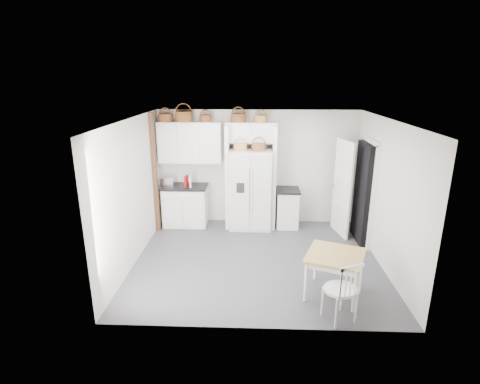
{
  "coord_description": "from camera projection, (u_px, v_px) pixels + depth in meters",
  "views": [
    {
      "loc": [
        -0.06,
        -6.34,
        3.3
      ],
      "look_at": [
        -0.33,
        0.4,
        1.21
      ],
      "focal_mm": 28.0,
      "sensor_mm": 36.0,
      "label": 1
    }
  ],
  "objects": [
    {
      "name": "cookbook_cream",
      "position": [
        190.0,
        181.0,
        8.31
      ],
      "size": [
        0.07,
        0.17,
        0.25
      ],
      "primitive_type": "cube",
      "rotation": [
        0.0,
        0.0,
        0.18
      ],
      "color": "white",
      "rests_on": "counter_left"
    },
    {
      "name": "fridge_panel_right",
      "position": [
        274.0,
        177.0,
        8.29
      ],
      "size": [
        0.08,
        0.6,
        2.3
      ],
      "primitive_type": "cube",
      "color": "white",
      "rests_on": "floor"
    },
    {
      "name": "basket_fridge_a",
      "position": [
        240.0,
        147.0,
        7.97
      ],
      "size": [
        0.28,
        0.28,
        0.15
      ],
      "primitive_type": "cylinder",
      "color": "#A25A2C",
      "rests_on": "refrigerator"
    },
    {
      "name": "windsor_chair",
      "position": [
        340.0,
        289.0,
        5.16
      ],
      "size": [
        0.61,
        0.59,
        0.97
      ],
      "primitive_type": "cube",
      "rotation": [
        0.0,
        0.0,
        0.43
      ],
      "color": "white",
      "rests_on": "floor"
    },
    {
      "name": "basket_upper_a",
      "position": [
        165.0,
        118.0,
        8.12
      ],
      "size": [
        0.3,
        0.3,
        0.17
      ],
      "primitive_type": "cylinder",
      "color": "#592512",
      "rests_on": "upper_cabinet"
    },
    {
      "name": "doorway_void",
      "position": [
        364.0,
        193.0,
        7.59
      ],
      "size": [
        0.18,
        0.85,
        2.05
      ],
      "primitive_type": "cube",
      "color": "black",
      "rests_on": "floor"
    },
    {
      "name": "cookbook_red",
      "position": [
        186.0,
        181.0,
        8.31
      ],
      "size": [
        0.07,
        0.18,
        0.26
      ],
      "primitive_type": "cube",
      "rotation": [
        0.0,
        0.0,
        -0.19
      ],
      "color": "maroon",
      "rests_on": "counter_left"
    },
    {
      "name": "upper_cabinet",
      "position": [
        190.0,
        142.0,
        8.26
      ],
      "size": [
        1.4,
        0.34,
        0.9
      ],
      "primitive_type": "cube",
      "color": "white",
      "rests_on": "wall_back"
    },
    {
      "name": "basket_upper_b",
      "position": [
        184.0,
        117.0,
        8.1
      ],
      "size": [
        0.38,
        0.38,
        0.22
      ],
      "primitive_type": "cylinder",
      "color": "#592512",
      "rests_on": "upper_cabinet"
    },
    {
      "name": "trim_post",
      "position": [
        155.0,
        174.0,
        8.01
      ],
      "size": [
        0.09,
        0.09,
        2.6
      ],
      "primitive_type": "cube",
      "color": "#342313",
      "rests_on": "floor"
    },
    {
      "name": "door_slab",
      "position": [
        342.0,
        188.0,
        7.92
      ],
      "size": [
        0.21,
        0.79,
        2.05
      ],
      "primitive_type": "cube",
      "rotation": [
        0.0,
        0.0,
        -1.36
      ],
      "color": "white",
      "rests_on": "floor"
    },
    {
      "name": "basket_bridge_b",
      "position": [
        260.0,
        119.0,
        8.05
      ],
      "size": [
        0.26,
        0.26,
        0.15
      ],
      "primitive_type": "cylinder",
      "color": "#A25A2C",
      "rests_on": "bridge_cabinet"
    },
    {
      "name": "counter_left",
      "position": [
        185.0,
        187.0,
        8.43
      ],
      "size": [
        1.01,
        0.65,
        0.04
      ],
      "primitive_type": "cube",
      "color": "black",
      "rests_on": "base_cab_left"
    },
    {
      "name": "basket_fridge_b",
      "position": [
        259.0,
        147.0,
        7.95
      ],
      "size": [
        0.3,
        0.3,
        0.16
      ],
      "primitive_type": "cylinder",
      "color": "#592512",
      "rests_on": "refrigerator"
    },
    {
      "name": "toaster",
      "position": [
        168.0,
        182.0,
        8.36
      ],
      "size": [
        0.31,
        0.19,
        0.2
      ],
      "primitive_type": "cube",
      "rotation": [
        0.0,
        0.0,
        -0.08
      ],
      "color": "silver",
      "rests_on": "counter_left"
    },
    {
      "name": "dining_table",
      "position": [
        334.0,
        274.0,
        5.82
      ],
      "size": [
        1.07,
        1.07,
        0.69
      ],
      "primitive_type": "cube",
      "rotation": [
        0.0,
        0.0,
        -0.36
      ],
      "color": "olive",
      "rests_on": "floor"
    },
    {
      "name": "refrigerator",
      "position": [
        250.0,
        189.0,
        8.34
      ],
      "size": [
        0.92,
        0.74,
        1.78
      ],
      "primitive_type": "cube",
      "color": "silver",
      "rests_on": "floor"
    },
    {
      "name": "bridge_cabinet",
      "position": [
        251.0,
        132.0,
        8.14
      ],
      "size": [
        1.12,
        0.34,
        0.45
      ],
      "primitive_type": "cube",
      "color": "white",
      "rests_on": "wall_back"
    },
    {
      "name": "floor",
      "position": [
        257.0,
        260.0,
        7.02
      ],
      "size": [
        4.5,
        4.5,
        0.0
      ],
      "primitive_type": "plane",
      "color": "#4E4E4F",
      "rests_on": "ground"
    },
    {
      "name": "wall_left",
      "position": [
        133.0,
        192.0,
        6.72
      ],
      "size": [
        0.0,
        4.0,
        4.0
      ],
      "primitive_type": "plane",
      "rotation": [
        1.57,
        0.0,
        1.57
      ],
      "color": "beige",
      "rests_on": "floor"
    },
    {
      "name": "fridge_panel_left",
      "position": [
        228.0,
        177.0,
        8.33
      ],
      "size": [
        0.08,
        0.6,
        2.3
      ],
      "primitive_type": "cube",
      "color": "white",
      "rests_on": "floor"
    },
    {
      "name": "ceiling",
      "position": [
        259.0,
        120.0,
        6.25
      ],
      "size": [
        4.5,
        4.5,
        0.0
      ],
      "primitive_type": "plane",
      "color": "white",
      "rests_on": "wall_back"
    },
    {
      "name": "base_cab_left",
      "position": [
        186.0,
        206.0,
        8.57
      ],
      "size": [
        0.97,
        0.61,
        0.9
      ],
      "primitive_type": "cube",
      "color": "white",
      "rests_on": "floor"
    },
    {
      "name": "counter_right",
      "position": [
        288.0,
        190.0,
        8.36
      ],
      "size": [
        0.52,
        0.61,
        0.04
      ],
      "primitive_type": "cube",
      "color": "black",
      "rests_on": "base_cab_right"
    },
    {
      "name": "wall_right",
      "position": [
        386.0,
        195.0,
        6.55
      ],
      "size": [
        0.0,
        4.0,
        4.0
      ],
      "primitive_type": "plane",
      "rotation": [
        1.57,
        0.0,
        -1.57
      ],
      "color": "beige",
      "rests_on": "floor"
    },
    {
      "name": "wall_back",
      "position": [
        257.0,
        168.0,
        8.54
      ],
      "size": [
        4.5,
        0.0,
        4.5
      ],
      "primitive_type": "plane",
      "rotation": [
        1.57,
        0.0,
        0.0
      ],
      "color": "beige",
      "rests_on": "floor"
    },
    {
      "name": "basket_bridge_a",
      "position": [
        238.0,
        118.0,
        8.06
      ],
      "size": [
        0.32,
        0.32,
        0.18
      ],
      "primitive_type": "cylinder",
      "color": "#592512",
      "rests_on": "bridge_cabinet"
    },
    {
      "name": "base_cab_right",
      "position": [
        287.0,
        209.0,
        8.49
      ],
      "size": [
        0.48,
        0.57,
        0.84
      ],
      "primitive_type": "cube",
      "color": "white",
      "rests_on": "floor"
    },
    {
      "name": "basket_upper_c",
      "position": [
        206.0,
        118.0,
        8.09
      ],
      "size": [
        0.25,
        0.25,
        0.15
      ],
      "primitive_type": "cylinder",
      "color": "#592512",
      "rests_on": "upper_cabinet"
    }
  ]
}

